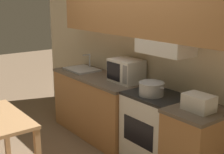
# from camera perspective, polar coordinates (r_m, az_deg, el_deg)

# --- Properties ---
(ground_plane) EXTENTS (16.00, 16.00, 0.00)m
(ground_plane) POSITION_cam_1_polar(r_m,az_deg,el_deg) (4.42, 5.31, -11.86)
(ground_plane) COLOR #7F664C
(wall_back) EXTENTS (5.15, 0.38, 2.55)m
(wall_back) POSITION_cam_1_polar(r_m,az_deg,el_deg) (3.94, 5.32, 7.72)
(wall_back) COLOR beige
(wall_back) RESTS_ON ground_plane
(lower_counter_main) EXTENTS (1.57, 0.61, 0.88)m
(lower_counter_main) POSITION_cam_1_polar(r_m,az_deg,el_deg) (4.52, -2.54, -5.16)
(lower_counter_main) COLOR #B27A47
(lower_counter_main) RESTS_ON ground_plane
(lower_counter_right_stub) EXTENTS (0.52, 0.61, 0.88)m
(lower_counter_right_stub) POSITION_cam_1_polar(r_m,az_deg,el_deg) (3.36, 15.10, -12.84)
(lower_counter_right_stub) COLOR #B27A47
(lower_counter_right_stub) RESTS_ON ground_plane
(stove_range) EXTENTS (0.68, 0.55, 0.88)m
(stove_range) POSITION_cam_1_polar(r_m,az_deg,el_deg) (3.73, 7.88, -9.66)
(stove_range) COLOR white
(stove_range) RESTS_ON ground_plane
(cooking_pot) EXTENTS (0.37, 0.29, 0.15)m
(cooking_pot) POSITION_cam_1_polar(r_m,az_deg,el_deg) (3.51, 7.22, -2.06)
(cooking_pot) COLOR #B7BABF
(cooking_pot) RESTS_ON stove_range
(microwave) EXTENTS (0.43, 0.32, 0.30)m
(microwave) POSITION_cam_1_polar(r_m,az_deg,el_deg) (4.03, 2.59, 1.17)
(microwave) COLOR white
(microwave) RESTS_ON lower_counter_main
(toaster) EXTENTS (0.30, 0.20, 0.16)m
(toaster) POSITION_cam_1_polar(r_m,az_deg,el_deg) (3.14, 15.58, -4.50)
(toaster) COLOR white
(toaster) RESTS_ON lower_counter_right_stub
(sink_basin) EXTENTS (0.50, 0.39, 0.23)m
(sink_basin) POSITION_cam_1_polar(r_m,az_deg,el_deg) (4.73, -5.54, 1.47)
(sink_basin) COLOR #B7BABF
(sink_basin) RESTS_ON lower_counter_main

